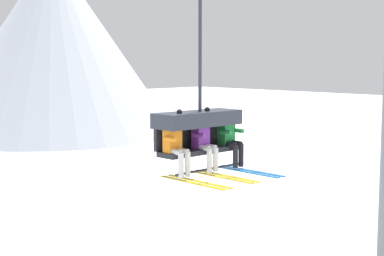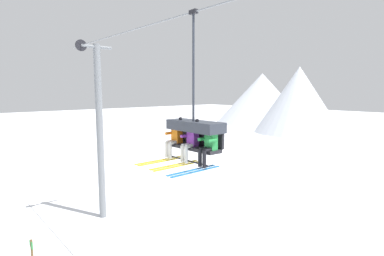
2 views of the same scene
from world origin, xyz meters
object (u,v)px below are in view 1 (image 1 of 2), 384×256
chairlift_chair (197,123)px  skier_orange (177,144)px  skier_purple (205,140)px  skier_green (231,138)px

chairlift_chair → skier_orange: 0.86m
skier_orange → skier_purple: size_ratio=1.00×
skier_orange → skier_purple: bearing=0.0°
skier_purple → chairlift_chair: bearing=90.9°
skier_green → chairlift_chair: bearing=164.1°
chairlift_chair → skier_purple: (0.00, -0.21, -0.33)m
skier_orange → skier_purple: same height
chairlift_chair → skier_purple: 0.39m
skier_orange → skier_purple: (0.77, 0.00, 0.00)m
skier_orange → skier_green: 1.54m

